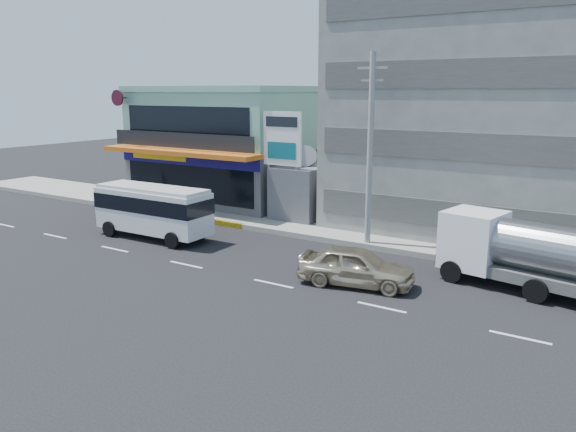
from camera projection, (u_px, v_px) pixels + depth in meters
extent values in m
plane|color=black|center=(186.00, 265.00, 26.70)|extent=(120.00, 120.00, 0.00)
cube|color=gray|center=(366.00, 234.00, 31.86)|extent=(70.00, 5.00, 0.30)
cube|color=#45464A|center=(233.00, 174.00, 41.97)|extent=(12.00, 10.00, 4.00)
cube|color=#80B597|center=(232.00, 120.00, 41.10)|extent=(12.00, 10.00, 4.00)
cube|color=#C85E17|center=(178.00, 152.00, 36.73)|extent=(12.40, 1.80, 0.30)
cube|color=navy|center=(186.00, 159.00, 37.46)|extent=(12.00, 0.12, 0.80)
cube|color=black|center=(188.00, 182.00, 37.82)|extent=(11.00, 0.06, 2.60)
cube|color=gray|center=(490.00, 110.00, 32.27)|extent=(16.00, 12.00, 14.00)
cube|color=#45464A|center=(313.00, 191.00, 36.19)|extent=(3.00, 6.00, 3.50)
cylinder|color=slate|center=(305.00, 165.00, 34.97)|extent=(1.50, 1.50, 0.15)
cylinder|color=gray|center=(269.00, 172.00, 34.34)|extent=(0.16, 0.16, 6.50)
cylinder|color=gray|center=(297.00, 174.00, 33.29)|extent=(0.16, 0.16, 6.50)
cube|color=white|center=(282.00, 139.00, 33.37)|extent=(2.60, 0.18, 3.20)
cylinder|color=#999993|center=(370.00, 153.00, 28.55)|extent=(0.30, 0.30, 10.00)
cube|color=#999993|center=(373.00, 68.00, 27.63)|extent=(1.60, 0.12, 0.12)
cube|color=#999993|center=(372.00, 80.00, 27.76)|extent=(1.20, 0.10, 0.10)
cube|color=silver|center=(153.00, 210.00, 31.20)|extent=(6.97, 2.30, 2.28)
cube|color=black|center=(153.00, 203.00, 31.10)|extent=(7.02, 2.35, 0.84)
cube|color=silver|center=(152.00, 188.00, 30.93)|extent=(6.77, 2.10, 0.20)
cylinder|color=black|center=(110.00, 229.00, 31.75)|extent=(0.90, 0.29, 0.89)
cylinder|color=black|center=(138.00, 221.00, 33.57)|extent=(0.90, 0.29, 0.89)
cylinder|color=black|center=(172.00, 240.00, 29.33)|extent=(0.90, 0.29, 0.89)
cylinder|color=black|center=(200.00, 232.00, 31.15)|extent=(0.90, 0.29, 0.89)
imported|color=beige|center=(356.00, 266.00, 23.75)|extent=(5.23, 2.91, 1.68)
cube|color=white|center=(473.00, 239.00, 24.45)|extent=(2.67, 2.67, 2.49)
cube|color=#595956|center=(534.00, 275.00, 22.89)|extent=(7.90, 3.44, 0.48)
cylinder|color=gray|center=(562.00, 252.00, 22.01)|extent=(5.63, 2.94, 2.01)
cylinder|color=black|center=(452.00, 271.00, 24.20)|extent=(0.99, 0.45, 0.96)
cylinder|color=black|center=(474.00, 260.00, 25.77)|extent=(0.99, 0.45, 0.96)
cylinder|color=black|center=(536.00, 291.00, 21.85)|extent=(0.99, 0.45, 0.96)
cylinder|color=black|center=(555.00, 277.00, 23.43)|extent=(0.99, 0.45, 0.96)
imported|color=#610D13|center=(118.00, 205.00, 38.62)|extent=(1.71, 1.05, 0.85)
imported|color=#66594C|center=(117.00, 192.00, 38.43)|extent=(0.53, 0.66, 1.55)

